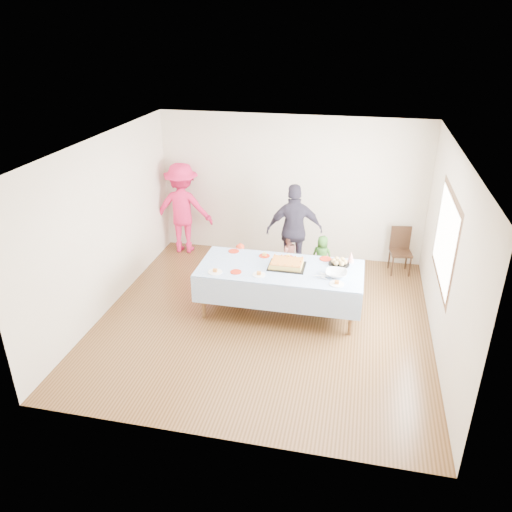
{
  "coord_description": "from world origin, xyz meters",
  "views": [
    {
      "loc": [
        1.27,
        -6.45,
        4.2
      ],
      "look_at": [
        -0.19,
        0.3,
        0.93
      ],
      "focal_mm": 35.0,
      "sensor_mm": 36.0,
      "label": 1
    }
  ],
  "objects": [
    {
      "name": "adult_left",
      "position": [
        -2.06,
        2.2,
        0.89
      ],
      "size": [
        1.2,
        0.76,
        1.78
      ],
      "primitive_type": "imported",
      "rotation": [
        0.0,
        0.0,
        3.23
      ],
      "color": "#DA1B51",
      "rests_on": "ground"
    },
    {
      "name": "adult_right",
      "position": [
        0.21,
        1.65,
        0.84
      ],
      "size": [
        1.05,
        0.61,
        1.69
      ],
      "primitive_type": "imported",
      "rotation": [
        0.0,
        0.0,
        3.36
      ],
      "color": "#2E2939",
      "rests_on": "ground"
    },
    {
      "name": "plate_red_far_b",
      "position": [
        -0.13,
        0.63,
        0.79
      ],
      "size": [
        0.18,
        0.18,
        0.01
      ],
      "primitive_type": "cylinder",
      "color": "red",
      "rests_on": "party_table"
    },
    {
      "name": "party_hat",
      "position": [
        1.23,
        0.71,
        0.87
      ],
      "size": [
        0.1,
        0.1,
        0.18
      ],
      "primitive_type": "cone",
      "color": "silver",
      "rests_on": "party_table"
    },
    {
      "name": "fork_pile",
      "position": [
        0.85,
        0.11,
        0.81
      ],
      "size": [
        0.24,
        0.18,
        0.07
      ],
      "primitive_type": null,
      "color": "white",
      "rests_on": "party_table"
    },
    {
      "name": "ground",
      "position": [
        0.0,
        0.0,
        0.0
      ],
      "size": [
        5.0,
        5.0,
        0.0
      ],
      "primitive_type": "plane",
      "color": "#492E14",
      "rests_on": "ground"
    },
    {
      "name": "punch_bowl",
      "position": [
        1.04,
        0.18,
        0.82
      ],
      "size": [
        0.32,
        0.32,
        0.08
      ],
      "primitive_type": "imported",
      "color": "silver",
      "rests_on": "party_table"
    },
    {
      "name": "rolls_tray",
      "position": [
        1.06,
        0.57,
        0.82
      ],
      "size": [
        0.33,
        0.33,
        0.1
      ],
      "color": "black",
      "rests_on": "party_table"
    },
    {
      "name": "toddler_right",
      "position": [
        0.11,
        1.55,
        0.4
      ],
      "size": [
        0.48,
        0.44,
        0.81
      ],
      "primitive_type": "imported",
      "rotation": [
        0.0,
        0.0,
        3.55
      ],
      "color": "#AF6352",
      "rests_on": "ground"
    },
    {
      "name": "plate_red_far_c",
      "position": [
        0.25,
        0.64,
        0.79
      ],
      "size": [
        0.2,
        0.2,
        0.01
      ],
      "primitive_type": "cylinder",
      "color": "red",
      "rests_on": "party_table"
    },
    {
      "name": "plate_red_far_d",
      "position": [
        0.84,
        0.73,
        0.79
      ],
      "size": [
        0.19,
        0.19,
        0.01
      ],
      "primitive_type": "cylinder",
      "color": "red",
      "rests_on": "party_table"
    },
    {
      "name": "toddler_mid",
      "position": [
        0.72,
        1.66,
        0.39
      ],
      "size": [
        0.42,
        0.32,
        0.77
      ],
      "primitive_type": "imported",
      "rotation": [
        0.0,
        0.0,
        2.92
      ],
      "color": "#306822",
      "rests_on": "ground"
    },
    {
      "name": "plate_red_near",
      "position": [
        -0.43,
        -0.01,
        0.79
      ],
      "size": [
        0.17,
        0.17,
        0.01
      ],
      "primitive_type": "cylinder",
      "color": "red",
      "rests_on": "party_table"
    },
    {
      "name": "plate_white_mid",
      "position": [
        -0.08,
        -0.03,
        0.79
      ],
      "size": [
        0.2,
        0.2,
        0.01
      ],
      "primitive_type": "cylinder",
      "color": "white",
      "rests_on": "party_table"
    },
    {
      "name": "party_table",
      "position": [
        0.19,
        0.28,
        0.72
      ],
      "size": [
        2.5,
        1.1,
        0.78
      ],
      "color": "brown",
      "rests_on": "ground"
    },
    {
      "name": "plate_white_right",
      "position": [
        1.07,
        -0.07,
        0.79
      ],
      "size": [
        0.22,
        0.22,
        0.01
      ],
      "primitive_type": "cylinder",
      "color": "white",
      "rests_on": "party_table"
    },
    {
      "name": "room_walls",
      "position": [
        0.05,
        0.0,
        1.77
      ],
      "size": [
        5.04,
        5.04,
        2.72
      ],
      "color": "beige",
      "rests_on": "ground"
    },
    {
      "name": "toddler_left",
      "position": [
        -0.59,
        0.9,
        0.42
      ],
      "size": [
        0.31,
        0.21,
        0.84
      ],
      "primitive_type": "imported",
      "rotation": [
        0.0,
        0.0,
        3.16
      ],
      "color": "red",
      "rests_on": "ground"
    },
    {
      "name": "plate_red_far_a",
      "position": [
        -0.65,
        0.7,
        0.79
      ],
      "size": [
        0.18,
        0.18,
        0.01
      ],
      "primitive_type": "cylinder",
      "color": "red",
      "rests_on": "party_table"
    },
    {
      "name": "plate_white_left",
      "position": [
        -0.74,
        -0.08,
        0.79
      ],
      "size": [
        0.22,
        0.22,
        0.01
      ],
      "primitive_type": "cylinder",
      "color": "white",
      "rests_on": "party_table"
    },
    {
      "name": "dining_chair",
      "position": [
        2.09,
        2.17,
        0.47
      ],
      "size": [
        0.42,
        0.42,
        0.84
      ],
      "rotation": [
        0.0,
        0.0,
        0.16
      ],
      "color": "black",
      "rests_on": "ground"
    },
    {
      "name": "birthday_cake",
      "position": [
        0.28,
        0.33,
        0.83
      ],
      "size": [
        0.56,
        0.43,
        0.1
      ],
      "color": "black",
      "rests_on": "party_table"
    }
  ]
}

